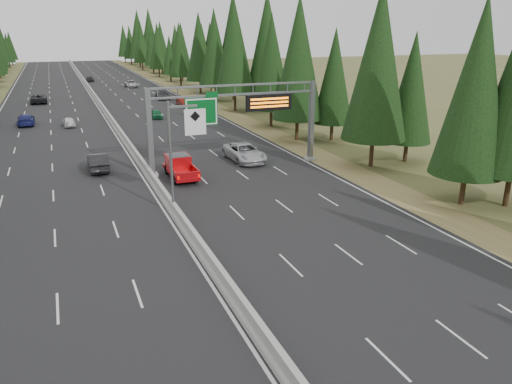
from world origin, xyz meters
TOP-DOWN VIEW (x-y plane):
  - road at (0.00, 80.00)m, footprint 32.00×260.00m
  - shoulder_right at (17.80, 80.00)m, footprint 3.60×260.00m
  - median_barrier at (0.00, 80.00)m, footprint 0.70×260.00m
  - sign_gantry at (8.92, 34.88)m, footprint 16.75×0.98m
  - hov_sign_pole at (0.58, 24.97)m, footprint 2.80×0.50m
  - tree_row_right at (22.04, 76.09)m, footprint 11.92×244.62m
  - silver_minivan at (9.92, 37.06)m, footprint 3.04×6.28m
  - red_pickup at (2.60, 34.06)m, footprint 2.06×5.78m
  - car_ahead_green at (6.59, 65.15)m, footprint 1.82×3.85m
  - car_ahead_dkred at (13.13, 76.10)m, footprint 1.42×3.91m
  - car_ahead_dkgrey at (11.64, 85.16)m, footprint 2.41×5.45m
  - car_ahead_white at (9.16, 107.61)m, footprint 2.47×5.30m
  - car_ahead_far at (1.50, 123.70)m, footprint 1.78×3.87m
  - car_onc_near at (-3.97, 38.84)m, footprint 1.73×4.91m
  - car_onc_blue at (-11.06, 66.19)m, footprint 2.13×5.24m
  - car_onc_white at (-5.68, 62.96)m, footprint 1.77×3.85m
  - car_onc_far at (-9.75, 88.24)m, footprint 2.71×5.80m

SIDE VIEW (x-z plane):
  - shoulder_right at x=17.80m, z-range 0.00..0.06m
  - road at x=0.00m, z-range 0.00..0.08m
  - median_barrier at x=0.00m, z-range -0.01..0.84m
  - car_ahead_green at x=6.59m, z-range 0.08..1.35m
  - car_ahead_dkred at x=13.13m, z-range 0.08..1.36m
  - car_onc_white at x=-5.68m, z-range 0.08..1.36m
  - car_ahead_far at x=1.50m, z-range 0.08..1.37m
  - car_ahead_white at x=9.16m, z-range 0.08..1.55m
  - car_onc_blue at x=-11.06m, z-range 0.08..1.60m
  - car_ahead_dkgrey at x=11.64m, z-range 0.08..1.64m
  - car_onc_far at x=-9.75m, z-range 0.08..1.69m
  - car_onc_near at x=-3.97m, z-range 0.08..1.69m
  - silver_minivan at x=9.92m, z-range 0.08..1.80m
  - red_pickup at x=2.60m, z-range 0.18..2.06m
  - hov_sign_pole at x=0.58m, z-range 0.72..8.72m
  - sign_gantry at x=8.92m, z-range 1.37..9.17m
  - tree_row_right at x=22.04m, z-range -0.38..18.51m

